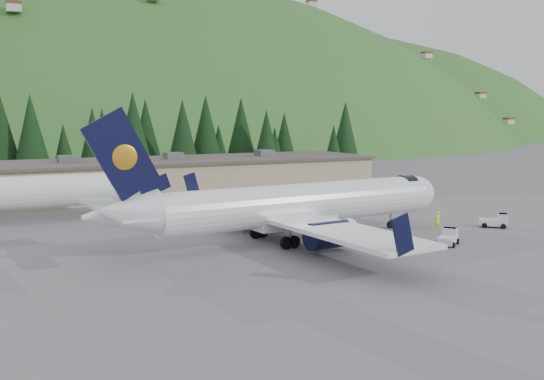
{
  "coord_description": "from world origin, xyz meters",
  "views": [
    {
      "loc": [
        -27.55,
        -48.0,
        11.4
      ],
      "look_at": [
        0.0,
        6.0,
        4.0
      ],
      "focal_mm": 40.0,
      "sensor_mm": 36.0,
      "label": 1
    }
  ],
  "objects_px": {
    "baggage_tug_b": "(496,221)",
    "terminal_building": "(140,177)",
    "ramp_worker": "(438,221)",
    "baggage_tug_a": "(448,237)",
    "airliner": "(292,206)"
  },
  "relations": [
    {
      "from": "baggage_tug_b",
      "to": "terminal_building",
      "type": "distance_m",
      "value": 49.18
    },
    {
      "from": "terminal_building",
      "to": "ramp_worker",
      "type": "bearing_deg",
      "value": -63.84
    },
    {
      "from": "baggage_tug_a",
      "to": "terminal_building",
      "type": "bearing_deg",
      "value": 74.32
    },
    {
      "from": "baggage_tug_b",
      "to": "terminal_building",
      "type": "relative_size",
      "value": 0.04
    },
    {
      "from": "airliner",
      "to": "terminal_building",
      "type": "height_order",
      "value": "airliner"
    },
    {
      "from": "baggage_tug_b",
      "to": "terminal_building",
      "type": "xyz_separation_m",
      "value": [
        -26.04,
        41.68,
        1.96
      ]
    },
    {
      "from": "terminal_building",
      "to": "baggage_tug_a",
      "type": "bearing_deg",
      "value": -71.15
    },
    {
      "from": "airliner",
      "to": "baggage_tug_b",
      "type": "relative_size",
      "value": 12.3
    },
    {
      "from": "airliner",
      "to": "baggage_tug_a",
      "type": "height_order",
      "value": "airliner"
    },
    {
      "from": "terminal_building",
      "to": "baggage_tug_b",
      "type": "bearing_deg",
      "value": -58.0
    },
    {
      "from": "airliner",
      "to": "ramp_worker",
      "type": "xyz_separation_m",
      "value": [
        15.71,
        -1.94,
        -2.28
      ]
    },
    {
      "from": "airliner",
      "to": "baggage_tug_b",
      "type": "xyz_separation_m",
      "value": [
        22.1,
        -3.6,
        -2.57
      ]
    },
    {
      "from": "baggage_tug_a",
      "to": "terminal_building",
      "type": "height_order",
      "value": "terminal_building"
    },
    {
      "from": "terminal_building",
      "to": "ramp_worker",
      "type": "relative_size",
      "value": 37.09
    },
    {
      "from": "baggage_tug_b",
      "to": "terminal_building",
      "type": "height_order",
      "value": "terminal_building"
    }
  ]
}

